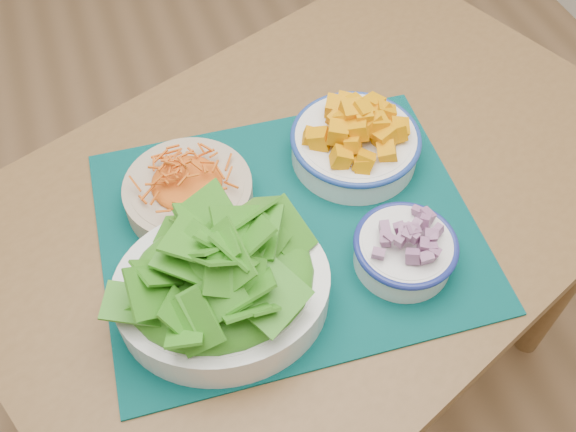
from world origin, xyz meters
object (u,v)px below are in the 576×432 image
object	(u,v)px
squash_bowl	(356,137)
onion_bowl	(405,247)
table	(320,226)
placemat	(288,229)
lettuce_bowl	(221,280)
carrot_bowl	(188,189)

from	to	relation	value
squash_bowl	onion_bowl	world-z (taller)	squash_bowl
table	placemat	size ratio (longest dim) A/B	2.33
table	onion_bowl	xyz separation A→B (m)	(0.05, -0.17, 0.15)
squash_bowl	lettuce_bowl	xyz separation A→B (m)	(-0.27, -0.19, 0.01)
table	carrot_bowl	bearing A→B (deg)	150.12
placemat	lettuce_bowl	size ratio (longest dim) A/B	1.71
carrot_bowl	squash_bowl	bearing A→B (deg)	0.45
table	placemat	bearing A→B (deg)	-162.74
placemat	onion_bowl	size ratio (longest dim) A/B	3.41
table	lettuce_bowl	distance (m)	0.31
table	carrot_bowl	xyz separation A→B (m)	(-0.20, 0.03, 0.15)
table	onion_bowl	distance (m)	0.24
carrot_bowl	squash_bowl	distance (m)	0.27
squash_bowl	table	bearing A→B (deg)	-153.57
squash_bowl	onion_bowl	xyz separation A→B (m)	(-0.01, -0.21, -0.01)
carrot_bowl	lettuce_bowl	xyz separation A→B (m)	(0.00, -0.19, 0.03)
onion_bowl	lettuce_bowl	bearing A→B (deg)	175.76
table	squash_bowl	bearing A→B (deg)	5.06
squash_bowl	lettuce_bowl	distance (m)	0.33
table	placemat	distance (m)	0.15
placemat	table	bearing A→B (deg)	42.74
placemat	squash_bowl	distance (m)	0.18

